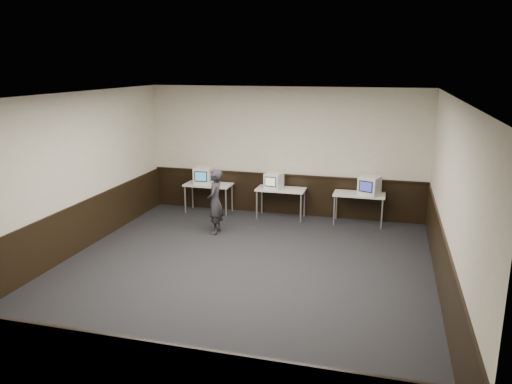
% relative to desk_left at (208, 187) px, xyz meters
% --- Properties ---
extents(floor, '(8.00, 8.00, 0.00)m').
position_rel_desk_left_xyz_m(floor, '(1.90, -3.60, -0.68)').
color(floor, black).
rests_on(floor, ground).
extents(ceiling, '(8.00, 8.00, 0.00)m').
position_rel_desk_left_xyz_m(ceiling, '(1.90, -3.60, 2.52)').
color(ceiling, white).
rests_on(ceiling, back_wall).
extents(back_wall, '(7.00, 0.00, 7.00)m').
position_rel_desk_left_xyz_m(back_wall, '(1.90, 0.40, 0.92)').
color(back_wall, silver).
rests_on(back_wall, ground).
extents(front_wall, '(7.00, 0.00, 7.00)m').
position_rel_desk_left_xyz_m(front_wall, '(1.90, -7.60, 0.92)').
color(front_wall, silver).
rests_on(front_wall, ground).
extents(left_wall, '(0.00, 8.00, 8.00)m').
position_rel_desk_left_xyz_m(left_wall, '(-1.60, -3.60, 0.92)').
color(left_wall, silver).
rests_on(left_wall, ground).
extents(right_wall, '(0.00, 8.00, 8.00)m').
position_rel_desk_left_xyz_m(right_wall, '(5.40, -3.60, 0.92)').
color(right_wall, silver).
rests_on(right_wall, ground).
extents(wainscot_back, '(6.98, 0.04, 1.00)m').
position_rel_desk_left_xyz_m(wainscot_back, '(1.90, 0.38, -0.18)').
color(wainscot_back, black).
rests_on(wainscot_back, back_wall).
extents(wainscot_front, '(6.98, 0.04, 1.00)m').
position_rel_desk_left_xyz_m(wainscot_front, '(1.90, -7.58, -0.18)').
color(wainscot_front, black).
rests_on(wainscot_front, front_wall).
extents(wainscot_left, '(0.04, 7.98, 1.00)m').
position_rel_desk_left_xyz_m(wainscot_left, '(-1.58, -3.60, -0.18)').
color(wainscot_left, black).
rests_on(wainscot_left, left_wall).
extents(wainscot_right, '(0.04, 7.98, 1.00)m').
position_rel_desk_left_xyz_m(wainscot_right, '(5.38, -3.60, -0.18)').
color(wainscot_right, black).
rests_on(wainscot_right, right_wall).
extents(wainscot_rail, '(6.98, 0.06, 0.04)m').
position_rel_desk_left_xyz_m(wainscot_rail, '(1.90, 0.36, 0.34)').
color(wainscot_rail, black).
rests_on(wainscot_rail, wainscot_back).
extents(desk_left, '(1.20, 0.60, 0.75)m').
position_rel_desk_left_xyz_m(desk_left, '(0.00, 0.00, 0.00)').
color(desk_left, silver).
rests_on(desk_left, ground).
extents(desk_center, '(1.20, 0.60, 0.75)m').
position_rel_desk_left_xyz_m(desk_center, '(1.90, 0.00, 0.00)').
color(desk_center, silver).
rests_on(desk_center, ground).
extents(desk_right, '(1.20, 0.60, 0.75)m').
position_rel_desk_left_xyz_m(desk_right, '(3.80, 0.00, 0.00)').
color(desk_right, silver).
rests_on(desk_right, ground).
extents(emac_left, '(0.48, 0.50, 0.43)m').
position_rel_desk_left_xyz_m(emac_left, '(-0.13, -0.01, 0.29)').
color(emac_left, white).
rests_on(emac_left, desk_left).
extents(emac_center, '(0.46, 0.47, 0.39)m').
position_rel_desk_left_xyz_m(emac_center, '(1.73, -0.05, 0.27)').
color(emac_center, white).
rests_on(emac_center, desk_center).
extents(emac_right, '(0.56, 0.58, 0.44)m').
position_rel_desk_left_xyz_m(emac_right, '(4.02, -0.04, 0.29)').
color(emac_right, white).
rests_on(emac_right, desk_right).
extents(person, '(0.40, 0.56, 1.46)m').
position_rel_desk_left_xyz_m(person, '(0.73, -1.52, 0.05)').
color(person, '#27262B').
rests_on(person, ground).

